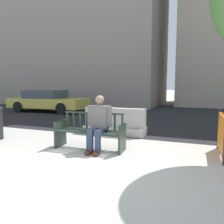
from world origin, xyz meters
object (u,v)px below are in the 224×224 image
object	(u,v)px
seated_person	(99,122)
street_bench	(90,133)
car_taxi_near	(47,101)
jersey_barrier_centre	(115,123)

from	to	relation	value
seated_person	street_bench	bearing A→B (deg)	169.77
seated_person	car_taxi_near	size ratio (longest dim) A/B	0.27
seated_person	car_taxi_near	xyz separation A→B (m)	(-6.28, 6.26, -0.03)
seated_person	jersey_barrier_centre	bearing A→B (deg)	99.01
street_bench	car_taxi_near	distance (m)	8.66
street_bench	jersey_barrier_centre	bearing A→B (deg)	91.57
street_bench	seated_person	bearing A→B (deg)	-10.23
street_bench	car_taxi_near	xyz separation A→B (m)	(-6.03, 6.21, 0.26)
car_taxi_near	jersey_barrier_centre	bearing A→B (deg)	-36.12
seated_person	jersey_barrier_centre	distance (m)	1.95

